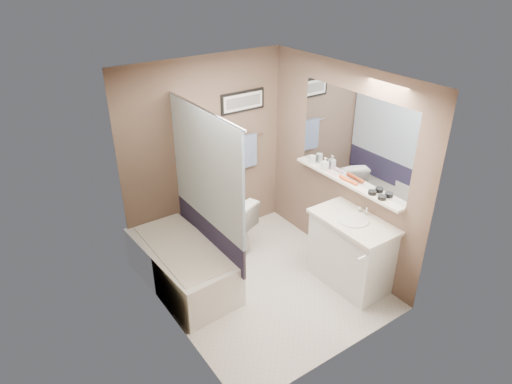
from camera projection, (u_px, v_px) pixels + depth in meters
ground at (263, 284)px, 5.30m from camera, size 2.50×2.50×0.00m
ceiling at (265, 80)px, 4.18m from camera, size 2.20×2.50×0.04m
wall_back at (206, 155)px, 5.63m from camera, size 2.20×0.04×2.40m
wall_front at (349, 250)px, 3.84m from camera, size 2.20×0.04×2.40m
wall_left at (169, 225)px, 4.19m from camera, size 0.04×2.50×2.40m
wall_right at (340, 168)px, 5.28m from camera, size 0.04×2.50×2.40m
tile_surround at (148, 220)px, 4.64m from camera, size 0.02×1.55×2.00m
curtain_rod at (203, 109)px, 4.50m from camera, size 0.02×1.55×0.02m
curtain_upper at (206, 168)px, 4.80m from camera, size 0.03×1.45×1.28m
curtain_lower at (210, 234)px, 5.19m from camera, size 0.03×1.45×0.36m
mirror at (354, 138)px, 4.97m from camera, size 0.02×1.60×1.00m
shelf at (346, 182)px, 5.19m from camera, size 0.12×1.60×0.03m
towel_bar at (244, 138)px, 5.84m from camera, size 0.60×0.02×0.02m
towel at (245, 152)px, 5.91m from camera, size 0.34×0.05×0.44m
art_frame at (243, 101)px, 5.63m from camera, size 0.62×0.02×0.26m
art_mat at (243, 102)px, 5.62m from camera, size 0.56×0.00×0.20m
art_image at (244, 102)px, 5.62m from camera, size 0.50×0.00×0.13m
door at (391, 249)px, 4.20m from camera, size 0.80×0.02×2.00m
door_handle at (361, 258)px, 4.07m from camera, size 0.10×0.02×0.02m
bathtub at (182, 265)px, 5.21m from camera, size 0.78×1.54×0.50m
tub_rim at (180, 247)px, 5.09m from camera, size 0.56×1.36×0.02m
toilet at (228, 223)px, 5.79m from camera, size 0.64×0.82×0.73m
vanity at (351, 253)px, 5.17m from camera, size 0.52×0.91×0.80m
countertop at (354, 221)px, 4.96m from camera, size 0.54×0.96×0.04m
sink_basin at (353, 220)px, 4.95m from camera, size 0.34×0.34×0.01m
faucet_spout at (367, 211)px, 5.03m from camera, size 0.02×0.02×0.10m
faucet_knob at (360, 209)px, 5.11m from camera, size 0.05×0.05×0.05m
candle_bowl_near at (382, 198)px, 4.79m from camera, size 0.09×0.09×0.04m
candle_bowl_far at (372, 193)px, 4.89m from camera, size 0.09×0.09×0.04m
hair_brush_front at (350, 181)px, 5.13m from camera, size 0.06×0.22×0.04m
hair_brush_back at (347, 179)px, 5.16m from camera, size 0.05×0.22×0.04m
pink_comb at (332, 173)px, 5.35m from camera, size 0.03×0.16×0.01m
glass_jar at (312, 160)px, 5.58m from camera, size 0.08×0.08×0.10m
soap_bottle at (325, 164)px, 5.41m from camera, size 0.08×0.08×0.16m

